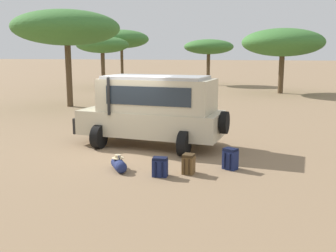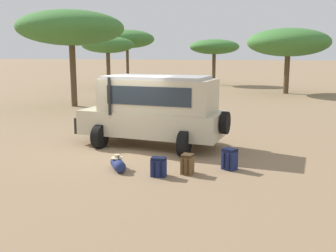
# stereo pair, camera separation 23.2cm
# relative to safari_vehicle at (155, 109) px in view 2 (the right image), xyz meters

# --- Properties ---
(ground_plane) EXTENTS (320.00, 320.00, 0.00)m
(ground_plane) POSITION_rel_safari_vehicle_xyz_m (-0.64, -0.97, -1.29)
(ground_plane) COLOR #8C7051
(safari_vehicle) EXTENTS (5.43, 3.02, 2.44)m
(safari_vehicle) POSITION_rel_safari_vehicle_xyz_m (0.00, 0.00, 0.00)
(safari_vehicle) COLOR beige
(safari_vehicle) RESTS_ON ground_plane
(backpack_beside_front_wheel) EXTENTS (0.46, 0.46, 0.60)m
(backpack_beside_front_wheel) POSITION_rel_safari_vehicle_xyz_m (2.89, -2.17, -1.00)
(backpack_beside_front_wheel) COLOR navy
(backpack_beside_front_wheel) RESTS_ON ground_plane
(backpack_cluster_center) EXTENTS (0.33, 0.44, 0.54)m
(backpack_cluster_center) POSITION_rel_safari_vehicle_xyz_m (1.84, -2.87, -1.03)
(backpack_cluster_center) COLOR brown
(backpack_cluster_center) RESTS_ON ground_plane
(backpack_near_rear_wheel) EXTENTS (0.41, 0.38, 0.52)m
(backpack_near_rear_wheel) POSITION_rel_safari_vehicle_xyz_m (1.16, -3.28, -1.04)
(backpack_near_rear_wheel) COLOR navy
(backpack_near_rear_wheel) RESTS_ON ground_plane
(duffel_bag_low_black_case) EXTENTS (0.65, 0.80, 0.42)m
(duffel_bag_low_black_case) POSITION_rel_safari_vehicle_xyz_m (-0.10, -3.06, -1.13)
(duffel_bag_low_black_case) COLOR navy
(duffel_bag_low_black_case) RESTS_ON ground_plane
(acacia_tree_far_left) EXTENTS (5.35, 5.82, 5.42)m
(acacia_tree_far_left) POSITION_rel_safari_vehicle_xyz_m (-10.60, 24.31, 3.21)
(acacia_tree_far_left) COLOR brown
(acacia_tree_far_left) RESTS_ON ground_plane
(acacia_tree_left_mid) EXTENTS (4.66, 3.97, 4.59)m
(acacia_tree_left_mid) POSITION_rel_safari_vehicle_xyz_m (-10.39, 19.20, 2.55)
(acacia_tree_left_mid) COLOR brown
(acacia_tree_left_mid) RESTS_ON ground_plane
(acacia_tree_centre_back) EXTENTS (6.15, 6.57, 5.66)m
(acacia_tree_centre_back) POSITION_rel_safari_vehicle_xyz_m (-7.83, 8.48, 3.33)
(acacia_tree_centre_back) COLOR brown
(acacia_tree_centre_back) RESTS_ON ground_plane
(acacia_tree_right_mid) EXTENTS (4.95, 4.22, 4.52)m
(acacia_tree_right_mid) POSITION_rel_safari_vehicle_xyz_m (-2.31, 26.78, 2.46)
(acacia_tree_right_mid) COLOR brown
(acacia_tree_right_mid) RESTS_ON ground_plane
(acacia_tree_far_right) EXTENTS (6.36, 6.36, 5.08)m
(acacia_tree_far_right) POSITION_rel_safari_vehicle_xyz_m (4.62, 19.80, 2.68)
(acacia_tree_far_right) COLOR brown
(acacia_tree_far_right) RESTS_ON ground_plane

